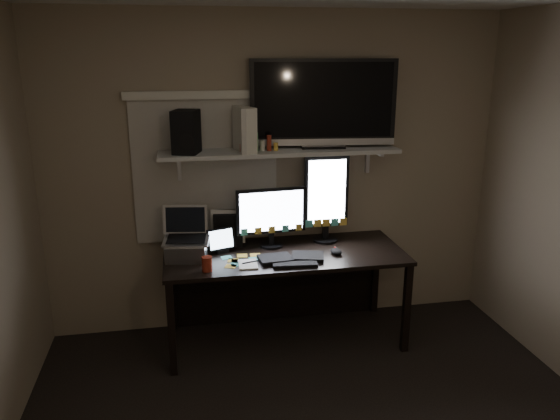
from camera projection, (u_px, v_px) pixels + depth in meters
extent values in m
plane|color=#816F5D|center=(276.00, 174.00, 4.32)|extent=(3.60, 0.00, 3.60)
cube|color=beige|center=(206.00, 171.00, 4.20)|extent=(1.10, 0.02, 1.10)
cube|color=black|center=(285.00, 254.00, 4.12)|extent=(1.80, 0.75, 0.03)
cube|color=black|center=(276.00, 280.00, 4.56)|extent=(1.80, 0.02, 0.70)
cube|color=black|center=(172.00, 329.00, 3.75)|extent=(0.05, 0.05, 0.70)
cube|color=black|center=(406.00, 308.00, 4.06)|extent=(0.05, 0.05, 0.70)
cube|color=black|center=(172.00, 289.00, 4.39)|extent=(0.05, 0.05, 0.70)
cube|color=black|center=(375.00, 274.00, 4.69)|extent=(0.05, 0.05, 0.70)
cube|color=#A6A6A2|center=(280.00, 152.00, 4.10)|extent=(1.80, 0.35, 0.03)
cube|color=black|center=(271.00, 217.00, 4.17)|extent=(0.55, 0.10, 0.48)
cube|color=black|center=(326.00, 198.00, 4.27)|extent=(0.35, 0.07, 0.70)
cube|color=black|center=(292.00, 258.00, 3.97)|extent=(0.50, 0.23, 0.03)
ellipsoid|color=black|center=(336.00, 251.00, 4.07)|extent=(0.09, 0.13, 0.04)
cube|color=silver|center=(248.00, 264.00, 3.87)|extent=(0.14, 0.19, 0.01)
cube|color=black|center=(221.00, 240.00, 4.09)|extent=(0.24, 0.16, 0.19)
cube|color=black|center=(228.00, 228.00, 4.22)|extent=(0.23, 0.13, 0.28)
cube|color=#B8B8BD|center=(186.00, 235.00, 3.94)|extent=(0.36, 0.31, 0.37)
cylinder|color=maroon|center=(207.00, 264.00, 3.76)|extent=(0.09, 0.09, 0.10)
cube|color=black|center=(323.00, 104.00, 4.10)|extent=(1.12, 0.32, 0.66)
cube|color=beige|center=(245.00, 129.00, 3.97)|extent=(0.15, 0.29, 0.33)
cube|color=black|center=(186.00, 132.00, 3.90)|extent=(0.22, 0.25, 0.31)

